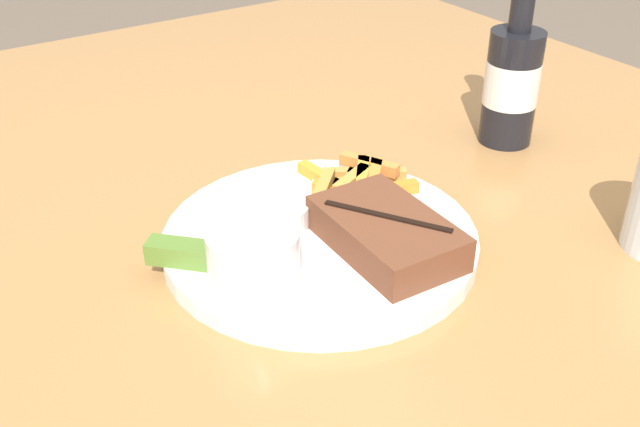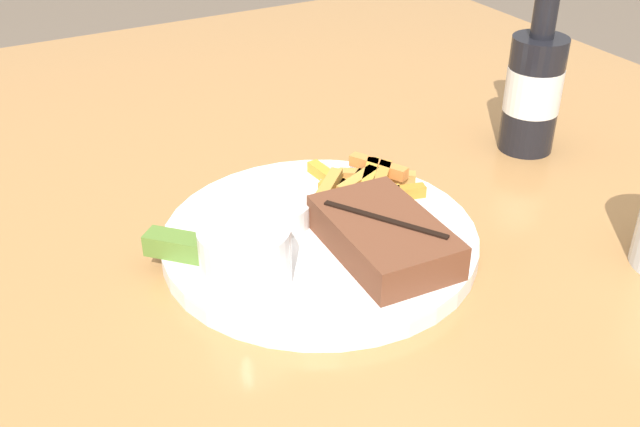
{
  "view_description": "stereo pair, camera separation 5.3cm",
  "coord_description": "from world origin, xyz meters",
  "px_view_note": "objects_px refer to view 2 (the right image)",
  "views": [
    {
      "loc": [
        0.49,
        -0.33,
        1.14
      ],
      "look_at": [
        0.0,
        0.0,
        0.78
      ],
      "focal_mm": 42.0,
      "sensor_mm": 36.0,
      "label": 1
    },
    {
      "loc": [
        0.52,
        -0.28,
        1.14
      ],
      "look_at": [
        0.0,
        0.0,
        0.78
      ],
      "focal_mm": 42.0,
      "sensor_mm": 36.0,
      "label": 2
    }
  ],
  "objects_px": {
    "coleslaw_cup": "(245,252)",
    "fork_utensil": "(325,189)",
    "knife_utensil": "(361,224)",
    "dinner_plate": "(320,240)",
    "pickle_spear": "(189,248)",
    "beer_bottle": "(534,87)",
    "steak_portion": "(384,236)",
    "dipping_sauce_cup": "(279,211)"
  },
  "relations": [
    {
      "from": "dinner_plate",
      "to": "pickle_spear",
      "type": "height_order",
      "value": "pickle_spear"
    },
    {
      "from": "pickle_spear",
      "to": "fork_utensil",
      "type": "relative_size",
      "value": 0.62
    },
    {
      "from": "fork_utensil",
      "to": "dipping_sauce_cup",
      "type": "bearing_deg",
      "value": -32.18
    },
    {
      "from": "fork_utensil",
      "to": "steak_portion",
      "type": "bearing_deg",
      "value": 29.0
    },
    {
      "from": "dinner_plate",
      "to": "pickle_spear",
      "type": "bearing_deg",
      "value": -99.07
    },
    {
      "from": "steak_portion",
      "to": "knife_utensil",
      "type": "distance_m",
      "value": 0.05
    },
    {
      "from": "coleslaw_cup",
      "to": "knife_utensil",
      "type": "distance_m",
      "value": 0.13
    },
    {
      "from": "steak_portion",
      "to": "coleslaw_cup",
      "type": "distance_m",
      "value": 0.13
    },
    {
      "from": "dinner_plate",
      "to": "beer_bottle",
      "type": "xyz_separation_m",
      "value": [
        -0.07,
        0.32,
        0.07
      ]
    },
    {
      "from": "pickle_spear",
      "to": "beer_bottle",
      "type": "bearing_deg",
      "value": 96.51
    },
    {
      "from": "fork_utensil",
      "to": "beer_bottle",
      "type": "bearing_deg",
      "value": 123.6
    },
    {
      "from": "dipping_sauce_cup",
      "to": "knife_utensil",
      "type": "relative_size",
      "value": 0.46
    },
    {
      "from": "steak_portion",
      "to": "dipping_sauce_cup",
      "type": "distance_m",
      "value": 0.11
    },
    {
      "from": "dinner_plate",
      "to": "fork_utensil",
      "type": "bearing_deg",
      "value": 147.22
    },
    {
      "from": "dipping_sauce_cup",
      "to": "pickle_spear",
      "type": "xyz_separation_m",
      "value": [
        0.01,
        -0.1,
        -0.0
      ]
    },
    {
      "from": "dipping_sauce_cup",
      "to": "fork_utensil",
      "type": "xyz_separation_m",
      "value": [
        -0.03,
        0.07,
        -0.01
      ]
    },
    {
      "from": "dinner_plate",
      "to": "coleslaw_cup",
      "type": "bearing_deg",
      "value": -67.56
    },
    {
      "from": "dipping_sauce_cup",
      "to": "fork_utensil",
      "type": "relative_size",
      "value": 0.51
    },
    {
      "from": "steak_portion",
      "to": "beer_bottle",
      "type": "height_order",
      "value": "beer_bottle"
    },
    {
      "from": "dipping_sauce_cup",
      "to": "pickle_spear",
      "type": "distance_m",
      "value": 0.1
    },
    {
      "from": "dinner_plate",
      "to": "knife_utensil",
      "type": "distance_m",
      "value": 0.04
    },
    {
      "from": "dinner_plate",
      "to": "dipping_sauce_cup",
      "type": "distance_m",
      "value": 0.05
    },
    {
      "from": "pickle_spear",
      "to": "dinner_plate",
      "type": "bearing_deg",
      "value": 80.93
    },
    {
      "from": "dinner_plate",
      "to": "steak_portion",
      "type": "xyz_separation_m",
      "value": [
        0.06,
        0.03,
        0.03
      ]
    },
    {
      "from": "beer_bottle",
      "to": "dinner_plate",
      "type": "bearing_deg",
      "value": -77.65
    },
    {
      "from": "steak_portion",
      "to": "coleslaw_cup",
      "type": "xyz_separation_m",
      "value": [
        -0.02,
        -0.13,
        0.01
      ]
    },
    {
      "from": "knife_utensil",
      "to": "beer_bottle",
      "type": "bearing_deg",
      "value": 63.71
    },
    {
      "from": "pickle_spear",
      "to": "knife_utensil",
      "type": "xyz_separation_m",
      "value": [
        0.03,
        0.16,
        -0.01
      ]
    },
    {
      "from": "pickle_spear",
      "to": "fork_utensil",
      "type": "distance_m",
      "value": 0.17
    },
    {
      "from": "fork_utensil",
      "to": "knife_utensil",
      "type": "height_order",
      "value": "knife_utensil"
    },
    {
      "from": "coleslaw_cup",
      "to": "fork_utensil",
      "type": "relative_size",
      "value": 0.65
    },
    {
      "from": "steak_portion",
      "to": "coleslaw_cup",
      "type": "height_order",
      "value": "coleslaw_cup"
    },
    {
      "from": "coleslaw_cup",
      "to": "pickle_spear",
      "type": "relative_size",
      "value": 1.05
    },
    {
      "from": "coleslaw_cup",
      "to": "fork_utensil",
      "type": "height_order",
      "value": "coleslaw_cup"
    },
    {
      "from": "pickle_spear",
      "to": "fork_utensil",
      "type": "xyz_separation_m",
      "value": [
        -0.05,
        0.16,
        -0.01
      ]
    },
    {
      "from": "knife_utensil",
      "to": "beer_bottle",
      "type": "xyz_separation_m",
      "value": [
        -0.08,
        0.28,
        0.06
      ]
    },
    {
      "from": "fork_utensil",
      "to": "knife_utensil",
      "type": "bearing_deg",
      "value": 29.82
    },
    {
      "from": "steak_portion",
      "to": "fork_utensil",
      "type": "height_order",
      "value": "steak_portion"
    },
    {
      "from": "dipping_sauce_cup",
      "to": "knife_utensil",
      "type": "distance_m",
      "value": 0.08
    },
    {
      "from": "pickle_spear",
      "to": "steak_portion",
      "type": "bearing_deg",
      "value": 64.19
    },
    {
      "from": "coleslaw_cup",
      "to": "fork_utensil",
      "type": "xyz_separation_m",
      "value": [
        -0.1,
        0.13,
        -0.03
      ]
    },
    {
      "from": "beer_bottle",
      "to": "pickle_spear",
      "type": "bearing_deg",
      "value": -83.49
    }
  ]
}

